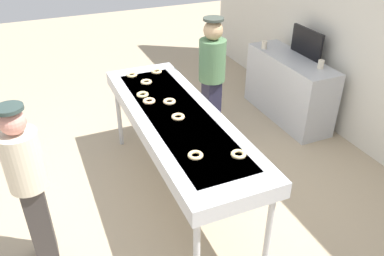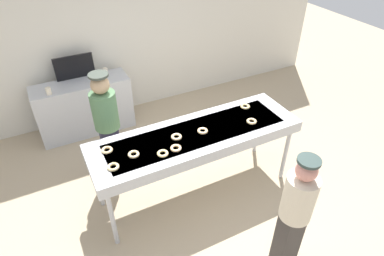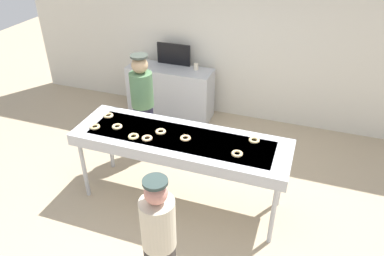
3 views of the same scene
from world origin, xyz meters
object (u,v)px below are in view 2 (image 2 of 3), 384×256
object	(u,v)px
plain_donut_4	(107,150)
paper_cup_0	(48,91)
plain_donut_2	(203,131)
plain_donut_3	(163,153)
plain_donut_8	(252,121)
menu_display	(74,67)
plain_donut_5	(134,154)
plain_donut_6	(113,167)
plain_donut_0	(245,106)
fryer_conveyor	(196,138)
plain_donut_7	(176,148)
plain_donut_1	(176,137)
worker_baker	(107,122)
paper_cup_1	(105,71)
customer_waiting	(295,213)
prep_counter	(85,107)

from	to	relation	value
plain_donut_4	paper_cup_0	bearing A→B (deg)	102.81
plain_donut_2	plain_donut_3	world-z (taller)	same
plain_donut_8	menu_display	size ratio (longest dim) A/B	0.21
plain_donut_5	plain_donut_6	bearing A→B (deg)	-159.68
plain_donut_0	plain_donut_4	distance (m)	1.95
plain_donut_4	plain_donut_5	world-z (taller)	same
plain_donut_2	paper_cup_0	world-z (taller)	plain_donut_2
plain_donut_4	plain_donut_8	size ratio (longest dim) A/B	1.00
plain_donut_0	plain_donut_4	bearing A→B (deg)	-178.29
fryer_conveyor	plain_donut_5	xyz separation A→B (m)	(-0.83, -0.06, 0.10)
fryer_conveyor	plain_donut_4	size ratio (longest dim) A/B	20.39
plain_donut_0	plain_donut_7	distance (m)	1.29
plain_donut_6	plain_donut_7	xyz separation A→B (m)	(0.74, -0.02, 0.00)
plain_donut_1	plain_donut_0	bearing A→B (deg)	9.75
plain_donut_4	worker_baker	distance (m)	0.70
plain_donut_6	paper_cup_0	bearing A→B (deg)	100.59
plain_donut_6	worker_baker	size ratio (longest dim) A/B	0.08
plain_donut_1	worker_baker	world-z (taller)	worker_baker
paper_cup_0	plain_donut_5	bearing A→B (deg)	-71.89
plain_donut_4	paper_cup_1	bearing A→B (deg)	75.73
customer_waiting	paper_cup_1	size ratio (longest dim) A/B	14.03
plain_donut_7	plain_donut_6	bearing A→B (deg)	178.52
prep_counter	paper_cup_1	distance (m)	0.70
paper_cup_1	menu_display	distance (m)	0.49
fryer_conveyor	plain_donut_4	bearing A→B (deg)	172.01
plain_donut_0	plain_donut_7	world-z (taller)	same
plain_donut_2	plain_donut_3	xyz separation A→B (m)	(-0.61, -0.17, 0.00)
plain_donut_0	paper_cup_1	world-z (taller)	plain_donut_0
worker_baker	paper_cup_1	distance (m)	1.45
fryer_conveyor	plain_donut_0	distance (m)	0.90
plain_donut_8	paper_cup_1	distance (m)	2.68
fryer_conveyor	plain_donut_2	world-z (taller)	plain_donut_2
plain_donut_5	menu_display	xyz separation A→B (m)	(-0.18, 2.39, 0.09)
plain_donut_4	prep_counter	bearing A→B (deg)	88.03
plain_donut_6	plain_donut_8	size ratio (longest dim) A/B	1.00
plain_donut_3	plain_donut_0	bearing A→B (deg)	16.11
paper_cup_1	menu_display	bearing A→B (deg)	167.20
plain_donut_6	paper_cup_1	bearing A→B (deg)	77.16
plain_donut_6	plain_donut_8	bearing A→B (deg)	0.95
menu_display	plain_donut_4	bearing A→B (deg)	-91.78
fryer_conveyor	plain_donut_7	size ratio (longest dim) A/B	20.39
plain_donut_4	worker_baker	size ratio (longest dim) A/B	0.08
plain_donut_5	plain_donut_6	distance (m)	0.28
plain_donut_6	fryer_conveyor	bearing A→B (deg)	8.14
plain_donut_0	paper_cup_1	size ratio (longest dim) A/B	1.18
plain_donut_0	plain_donut_8	bearing A→B (deg)	-111.04
plain_donut_1	fryer_conveyor	bearing A→B (deg)	-3.35
plain_donut_3	paper_cup_0	world-z (taller)	plain_donut_3
plain_donut_3	plain_donut_8	xyz separation A→B (m)	(1.27, 0.07, 0.00)
plain_donut_2	plain_donut_6	world-z (taller)	same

